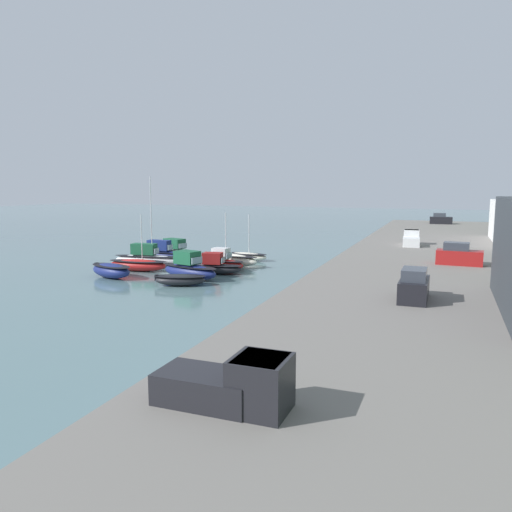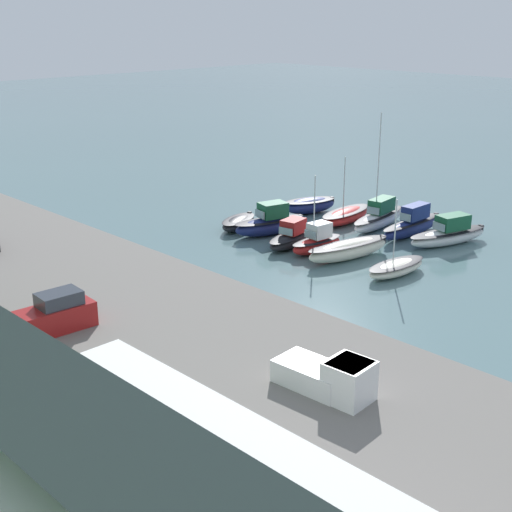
% 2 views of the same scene
% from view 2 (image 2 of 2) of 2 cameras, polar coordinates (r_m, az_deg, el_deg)
% --- Properties ---
extents(ground_plane, '(320.00, 320.00, 0.00)m').
position_cam_2_polar(ground_plane, '(59.38, 5.82, 0.95)').
color(ground_plane, slate).
extents(moored_boat_0, '(2.46, 5.74, 5.74)m').
position_cam_2_polar(moored_boat_0, '(52.97, 11.15, -0.92)').
color(moored_boat_0, white).
rests_on(moored_boat_0, ground_plane).
extents(moored_boat_1, '(3.40, 7.99, 1.48)m').
position_cam_2_polar(moored_boat_1, '(55.71, 7.40, 0.52)').
color(moored_boat_1, white).
rests_on(moored_boat_1, ground_plane).
extents(moored_boat_2, '(2.19, 5.17, 6.35)m').
position_cam_2_polar(moored_boat_2, '(56.92, 4.91, 1.13)').
color(moored_boat_2, red).
rests_on(moored_boat_2, ground_plane).
extents(moored_boat_3, '(2.91, 5.99, 2.26)m').
position_cam_2_polar(moored_boat_3, '(58.36, 2.87, 1.54)').
color(moored_boat_3, black).
rests_on(moored_boat_3, ground_plane).
extents(moored_boat_4, '(3.90, 7.07, 2.81)m').
position_cam_2_polar(moored_boat_4, '(61.37, 1.13, 2.66)').
color(moored_boat_4, navy).
rests_on(moored_boat_4, ground_plane).
extents(moored_boat_5, '(3.58, 5.20, 1.06)m').
position_cam_2_polar(moored_boat_5, '(63.19, -1.41, 2.70)').
color(moored_boat_5, black).
rests_on(moored_boat_5, ground_plane).
extents(moored_boat_6, '(4.18, 8.11, 2.48)m').
position_cam_2_polar(moored_boat_6, '(60.91, 15.18, 1.73)').
color(moored_boat_6, silver).
rests_on(moored_boat_6, ground_plane).
extents(moored_boat_7, '(1.62, 8.13, 2.66)m').
position_cam_2_polar(moored_boat_7, '(62.65, 12.42, 2.49)').
color(moored_boat_7, navy).
rests_on(moored_boat_7, ground_plane).
extents(moored_boat_8, '(2.91, 8.31, 10.25)m').
position_cam_2_polar(moored_boat_8, '(64.36, 9.82, 3.10)').
color(moored_boat_8, silver).
rests_on(moored_boat_8, ground_plane).
extents(moored_boat_9, '(3.04, 7.03, 6.15)m').
position_cam_2_polar(moored_boat_9, '(65.50, 7.20, 3.24)').
color(moored_boat_9, red).
rests_on(moored_boat_9, ground_plane).
extents(moored_boat_10, '(3.96, 5.87, 1.47)m').
position_cam_2_polar(moored_boat_10, '(68.38, 4.30, 4.09)').
color(moored_boat_10, navy).
rests_on(moored_boat_10, ground_plane).
extents(parked_car_1, '(2.08, 4.31, 2.16)m').
position_cam_2_polar(parked_car_1, '(40.45, -15.69, -4.53)').
color(parked_car_1, maroon).
rests_on(parked_car_1, quay_promenade).
extents(pickup_truck_1, '(4.84, 2.24, 1.90)m').
position_cam_2_polar(pickup_truck_1, '(33.00, 6.02, -9.61)').
color(pickup_truck_1, silver).
rests_on(pickup_truck_1, quay_promenade).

